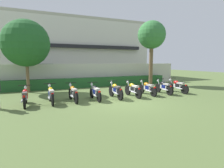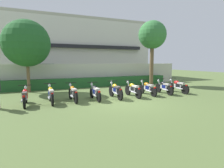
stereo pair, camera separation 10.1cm
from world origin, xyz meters
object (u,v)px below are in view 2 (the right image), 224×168
(motorcycle_in_row_6, at_px, (148,88))
(motorcycle_in_row_8, at_px, (178,86))
(parked_car, at_px, (40,74))
(motorcycle_in_row_0, at_px, (25,96))
(motorcycle_in_row_3, at_px, (95,92))
(motorcycle_in_row_7, at_px, (164,87))
(tree_far_side, at_px, (152,36))
(motorcycle_in_row_5, at_px, (133,89))
(motorcycle_in_row_1, at_px, (51,94))
(motorcycle_in_row_2, at_px, (73,93))
(tree_near_inspector, at_px, (27,43))
(motorcycle_in_row_4, at_px, (116,90))

(motorcycle_in_row_6, bearing_deg, motorcycle_in_row_8, -91.63)
(parked_car, height_order, motorcycle_in_row_0, parked_car)
(motorcycle_in_row_3, height_order, motorcycle_in_row_7, motorcycle_in_row_7)
(tree_far_side, distance_m, motorcycle_in_row_5, 7.17)
(motorcycle_in_row_5, height_order, motorcycle_in_row_7, motorcycle_in_row_5)
(motorcycle_in_row_1, bearing_deg, motorcycle_in_row_2, -88.90)
(parked_car, height_order, motorcycle_in_row_6, parked_car)
(parked_car, bearing_deg, motorcycle_in_row_7, -44.62)
(motorcycle_in_row_0, xyz_separation_m, motorcycle_in_row_7, (8.14, -0.09, 0.01))
(motorcycle_in_row_0, height_order, motorcycle_in_row_6, motorcycle_in_row_6)
(motorcycle_in_row_3, relative_size, motorcycle_in_row_5, 0.99)
(motorcycle_in_row_5, bearing_deg, motorcycle_in_row_3, 88.87)
(motorcycle_in_row_3, height_order, motorcycle_in_row_5, motorcycle_in_row_5)
(tree_near_inspector, xyz_separation_m, motorcycle_in_row_0, (-0.12, -4.14, -2.84))
(tree_near_inspector, xyz_separation_m, motorcycle_in_row_3, (3.34, -4.23, -2.84))
(motorcycle_in_row_8, bearing_deg, tree_far_side, -11.99)
(parked_car, bearing_deg, motorcycle_in_row_4, -61.71)
(tree_far_side, distance_m, motorcycle_in_row_1, 10.56)
(motorcycle_in_row_0, xyz_separation_m, motorcycle_in_row_2, (2.28, 0.03, 0.01))
(tree_near_inspector, bearing_deg, motorcycle_in_row_3, -51.74)
(parked_car, relative_size, motorcycle_in_row_1, 2.50)
(tree_far_side, relative_size, motorcycle_in_row_2, 3.02)
(parked_car, distance_m, motorcycle_in_row_8, 11.70)
(motorcycle_in_row_7, bearing_deg, motorcycle_in_row_2, 91.14)
(motorcycle_in_row_3, relative_size, motorcycle_in_row_8, 0.95)
(motorcycle_in_row_2, distance_m, motorcycle_in_row_4, 2.39)
(motorcycle_in_row_1, height_order, motorcycle_in_row_7, motorcycle_in_row_1)
(tree_far_side, relative_size, motorcycle_in_row_5, 3.03)
(motorcycle_in_row_6, relative_size, motorcycle_in_row_7, 1.04)
(motorcycle_in_row_0, relative_size, motorcycle_in_row_2, 0.97)
(tree_far_side, bearing_deg, motorcycle_in_row_0, -158.09)
(motorcycle_in_row_6, distance_m, motorcycle_in_row_7, 1.22)
(motorcycle_in_row_8, bearing_deg, motorcycle_in_row_7, 89.69)
(motorcycle_in_row_1, bearing_deg, parked_car, 0.99)
(motorcycle_in_row_1, distance_m, motorcycle_in_row_4, 3.50)
(motorcycle_in_row_8, bearing_deg, motorcycle_in_row_1, 88.59)
(motorcycle_in_row_0, bearing_deg, motorcycle_in_row_1, -87.81)
(motorcycle_in_row_2, bearing_deg, motorcycle_in_row_3, -97.07)
(motorcycle_in_row_1, height_order, motorcycle_in_row_5, motorcycle_in_row_1)
(motorcycle_in_row_3, distance_m, motorcycle_in_row_4, 1.21)
(parked_car, xyz_separation_m, motorcycle_in_row_6, (5.91, -8.18, -0.50))
(parked_car, bearing_deg, motorcycle_in_row_6, -49.55)
(motorcycle_in_row_0, distance_m, motorcycle_in_row_8, 9.30)
(motorcycle_in_row_0, relative_size, motorcycle_in_row_5, 0.97)
(tree_near_inspector, distance_m, motorcycle_in_row_3, 6.10)
(parked_car, relative_size, motorcycle_in_row_6, 2.46)
(tree_near_inspector, relative_size, motorcycle_in_row_2, 2.60)
(motorcycle_in_row_1, distance_m, motorcycle_in_row_2, 1.11)
(motorcycle_in_row_1, bearing_deg, motorcycle_in_row_8, -90.69)
(motorcycle_in_row_3, distance_m, motorcycle_in_row_5, 2.34)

